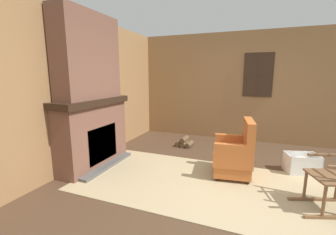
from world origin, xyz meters
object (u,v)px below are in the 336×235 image
object	(u,v)px
laundry_basket	(302,163)
storage_case	(97,93)
rocking_chair	(336,179)
armchair	(235,155)
firewood_stack	(184,143)
oil_lamp_vase	(74,95)

from	to	relation	value
laundry_basket	storage_case	xyz separation A→B (m)	(-3.51, -0.77, 1.13)
rocking_chair	laundry_basket	world-z (taller)	rocking_chair
armchair	laundry_basket	bearing A→B (deg)	-160.69
armchair	firewood_stack	bearing A→B (deg)	-52.48
armchair	laundry_basket	size ratio (longest dim) A/B	1.64
firewood_stack	storage_case	xyz separation A→B (m)	(-1.24, -1.43, 1.21)
armchair	firewood_stack	distance (m)	1.73
laundry_basket	armchair	bearing A→B (deg)	-152.72
armchair	rocking_chair	world-z (taller)	rocking_chair
armchair	storage_case	distance (m)	2.65
laundry_basket	oil_lamp_vase	world-z (taller)	oil_lamp_vase
rocking_chair	oil_lamp_vase	distance (m)	3.80
oil_lamp_vase	storage_case	size ratio (longest dim) A/B	1.11
storage_case	laundry_basket	bearing A→B (deg)	12.40
armchair	oil_lamp_vase	bearing A→B (deg)	10.02
armchair	oil_lamp_vase	distance (m)	2.76
armchair	storage_case	world-z (taller)	storage_case
armchair	rocking_chair	xyz separation A→B (m)	(1.21, -0.55, 0.05)
oil_lamp_vase	firewood_stack	bearing A→B (deg)	58.19
firewood_stack	storage_case	size ratio (longest dim) A/B	1.51
armchair	laundry_basket	world-z (taller)	armchair
firewood_stack	oil_lamp_vase	distance (m)	2.66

